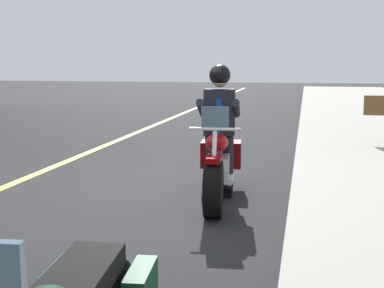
% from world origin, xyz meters
% --- Properties ---
extents(ground_plane, '(80.00, 80.00, 0.00)m').
position_xyz_m(ground_plane, '(0.00, 0.00, 0.00)').
color(ground_plane, black).
extents(lane_center_stripe, '(60.00, 0.16, 0.01)m').
position_xyz_m(lane_center_stripe, '(0.00, -2.00, 0.01)').
color(lane_center_stripe, '#E5DB4C').
rests_on(lane_center_stripe, ground_plane).
extents(motorcycle_main, '(2.22, 0.73, 1.26)m').
position_xyz_m(motorcycle_main, '(-0.01, 1.07, 0.45)').
color(motorcycle_main, black).
rests_on(motorcycle_main, ground_plane).
extents(rider_main, '(0.66, 0.59, 1.74)m').
position_xyz_m(rider_main, '(-0.20, 1.05, 1.04)').
color(rider_main, black).
rests_on(rider_main, ground_plane).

